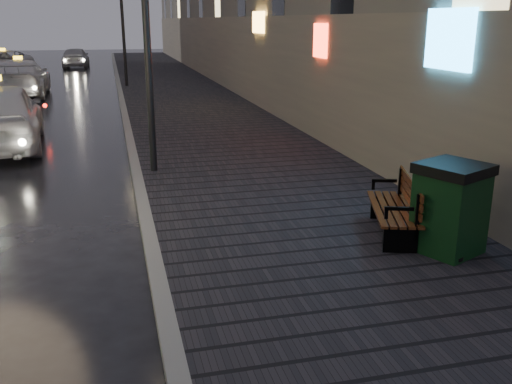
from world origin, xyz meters
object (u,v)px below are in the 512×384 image
trash_bin (450,208)px  taxi_far (4,64)px  bench (398,207)px  taxi_mid (20,78)px  car_far (76,57)px  lamp_far (122,10)px

trash_bin → taxi_far: bearing=84.5°
taxi_far → bench: bearing=-65.6°
taxi_mid → taxi_far: (-2.09, 9.36, -0.04)m
bench → taxi_mid: 20.21m
car_far → lamp_far: bearing=103.7°
lamp_far → taxi_mid: bearing=-158.8°
bench → car_far: bearing=118.2°
trash_bin → taxi_far: (-9.86, 28.89, -0.04)m
bench → trash_bin: (0.35, -0.72, 0.19)m
taxi_far → car_far: (3.59, 5.65, -0.04)m
lamp_far → bench: lamp_far is taller
taxi_mid → car_far: size_ratio=1.32×
trash_bin → car_far: car_far is taller
trash_bin → lamp_far: bearing=74.8°
trash_bin → taxi_far: taxi_far is taller
taxi_mid → taxi_far: bearing=-78.9°
lamp_far → trash_bin: size_ratio=4.44×
lamp_far → car_far: (-2.85, 13.33, -2.81)m
car_far → taxi_mid: bearing=86.0°
taxi_mid → trash_bin: bearing=110.2°
lamp_far → taxi_mid: (-4.35, -1.69, -2.73)m
car_far → trash_bin: bearing=102.0°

